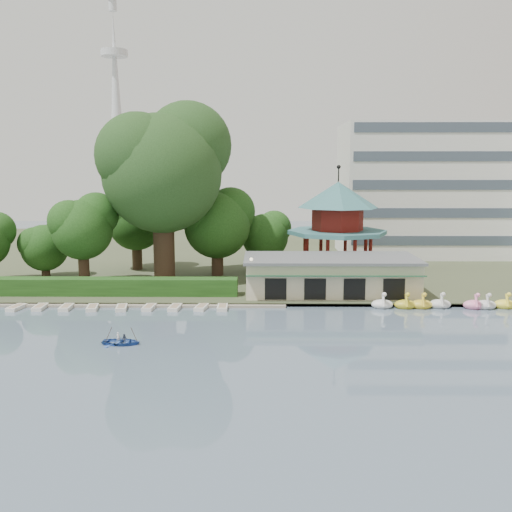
{
  "coord_description": "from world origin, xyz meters",
  "views": [
    {
      "loc": [
        2.57,
        -38.69,
        13.79
      ],
      "look_at": [
        2.0,
        18.0,
        5.0
      ],
      "focal_mm": 40.0,
      "sensor_mm": 36.0,
      "label": 1
    }
  ],
  "objects_px": {
    "pavilion": "(338,219)",
    "big_tree": "(164,164)",
    "dock": "(117,305)",
    "boathouse": "(330,274)",
    "rowboat_with_passengers": "(121,339)"
  },
  "relations": [
    {
      "from": "dock",
      "to": "pavilion",
      "type": "height_order",
      "value": "pavilion"
    },
    {
      "from": "dock",
      "to": "rowboat_with_passengers",
      "type": "bearing_deg",
      "value": -74.48
    },
    {
      "from": "pavilion",
      "to": "boathouse",
      "type": "bearing_deg",
      "value": -101.28
    },
    {
      "from": "pavilion",
      "to": "rowboat_with_passengers",
      "type": "height_order",
      "value": "pavilion"
    },
    {
      "from": "pavilion",
      "to": "big_tree",
      "type": "relative_size",
      "value": 0.64
    },
    {
      "from": "dock",
      "to": "boathouse",
      "type": "bearing_deg",
      "value": 12.24
    },
    {
      "from": "big_tree",
      "to": "pavilion",
      "type": "bearing_deg",
      "value": 10.28
    },
    {
      "from": "rowboat_with_passengers",
      "to": "dock",
      "type": "bearing_deg",
      "value": 105.52
    },
    {
      "from": "dock",
      "to": "boathouse",
      "type": "relative_size",
      "value": 1.83
    },
    {
      "from": "boathouse",
      "to": "pavilion",
      "type": "height_order",
      "value": "pavilion"
    },
    {
      "from": "dock",
      "to": "boathouse",
      "type": "xyz_separation_m",
      "value": [
        22.0,
        4.77,
        2.25
      ]
    },
    {
      "from": "pavilion",
      "to": "big_tree",
      "type": "xyz_separation_m",
      "value": [
        -20.81,
        -3.78,
        6.73
      ]
    },
    {
      "from": "boathouse",
      "to": "rowboat_with_passengers",
      "type": "distance_m",
      "value": 25.46
    },
    {
      "from": "dock",
      "to": "pavilion",
      "type": "bearing_deg",
      "value": 31.66
    },
    {
      "from": "dock",
      "to": "big_tree",
      "type": "distance_m",
      "value": 18.17
    }
  ]
}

